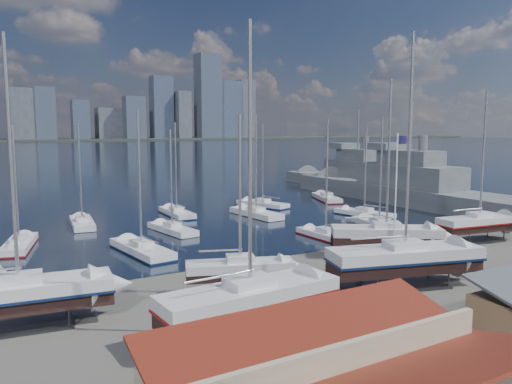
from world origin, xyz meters
TOP-DOWN VIEW (x-y plane):
  - ground at (0.00, -10.00)m, footprint 1400.00×1400.00m
  - water at (0.00, 300.00)m, footprint 1400.00×600.00m
  - sailboat_cradle_0 at (-27.76, -6.57)m, footprint 11.48×4.47m
  - sailboat_cradle_1 at (-15.85, -14.51)m, footprint 11.69×3.82m
  - sailboat_cradle_2 at (-12.79, -7.60)m, footprint 8.37×4.97m
  - sailboat_cradle_3 at (-0.77, -12.58)m, footprint 12.75×6.71m
  - sailboat_cradle_4 at (4.94, -4.82)m, footprint 10.43×8.15m
  - sailboat_cradle_6 at (18.50, -5.35)m, footprint 10.38×4.26m
  - sailboat_moored_1 at (-25.80, 16.60)m, footprint 4.66×9.29m
  - sailboat_moored_2 at (-17.68, 25.74)m, footprint 3.60×9.34m
  - sailboat_moored_3 at (-15.49, 8.00)m, footprint 3.96×10.24m
  - sailboat_moored_4 at (-9.13, 16.29)m, footprint 3.53×8.82m
  - sailboat_moored_5 at (-4.33, 27.07)m, footprint 3.01×9.44m
  - sailboat_moored_6 at (4.67, 4.24)m, footprint 2.52×8.47m
  - sailboat_moored_7 at (5.16, 20.77)m, footprint 3.45×10.09m
  - sailboat_moored_8 at (10.66, 28.06)m, footprint 5.40×9.58m
  - sailboat_moored_9 at (14.12, 5.52)m, footprint 4.83×9.97m
  - sailboat_moored_10 at (18.51, 13.01)m, footprint 4.50×9.28m
  - sailboat_moored_11 at (24.05, 28.61)m, footprint 6.21×10.19m
  - naval_ship_east at (33.88, 19.09)m, footprint 10.77×53.76m
  - naval_ship_west at (39.28, 37.99)m, footprint 8.67×44.30m
  - car_a at (-5.96, -20.95)m, footprint 1.86×4.52m
  - car_b at (-9.93, -19.54)m, footprint 4.90×3.14m
  - flagpole at (1.80, -8.99)m, footprint 1.06×0.12m

SIDE VIEW (x-z plane):
  - water at x=0.00m, z-range -0.35..0.05m
  - ground at x=0.00m, z-range 0.00..0.00m
  - sailboat_moored_5 at x=-4.33m, z-range -6.67..7.29m
  - sailboat_moored_8 at x=10.66m, z-range -6.60..7.21m
  - sailboat_moored_11 at x=24.05m, z-range -7.07..7.68m
  - sailboat_moored_3 at x=-15.49m, z-range -7.16..7.77m
  - sailboat_moored_10 at x=18.51m, z-range -6.38..7.00m
  - sailboat_moored_1 at x=-25.80m, z-range -6.38..7.00m
  - sailboat_moored_6 at x=4.67m, z-range -5.99..6.61m
  - sailboat_moored_7 at x=5.16m, z-range -7.17..7.81m
  - sailboat_moored_9 at x=14.12m, z-range -6.93..7.58m
  - sailboat_moored_2 at x=-17.68m, z-range -6.55..7.20m
  - sailboat_moored_4 at x=-9.13m, z-range -6.15..6.79m
  - car_b at x=-9.93m, z-range 0.00..1.53m
  - car_a at x=-5.96m, z-range 0.00..1.53m
  - naval_ship_west at x=39.28m, z-range -7.32..10.65m
  - naval_ship_east at x=33.88m, z-range -7.73..11.08m
  - sailboat_cradle_2 at x=-12.79m, z-range -4.76..8.65m
  - sailboat_cradle_6 at x=18.50m, z-range -6.05..10.22m
  - sailboat_cradle_4 at x=4.94m, z-range -6.40..10.66m
  - sailboat_cradle_0 at x=-27.76m, z-range -6.79..11.12m
  - sailboat_cradle_1 at x=-15.85m, z-range -7.03..11.42m
  - sailboat_cradle_3 at x=-0.77m, z-range -7.52..12.04m
  - flagpole at x=1.80m, z-range 0.91..12.93m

